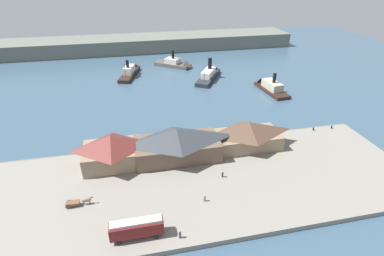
{
  "coord_description": "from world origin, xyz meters",
  "views": [
    {
      "loc": [
        -11.36,
        -76.95,
        46.49
      ],
      "look_at": [
        6.05,
        2.53,
        2.0
      ],
      "focal_mm": 28.19,
      "sensor_mm": 36.0,
      "label": 1
    }
  ],
  "objects_px": {
    "pedestrian_near_east_shed": "(180,235)",
    "pedestrian_walking_east": "(223,174)",
    "ferry_shed_central_terminal": "(112,150)",
    "horse_cart": "(78,202)",
    "pedestrian_by_tram": "(205,198)",
    "ferry_moored_east": "(210,74)",
    "ferry_approaching_west": "(131,71)",
    "street_tram": "(137,227)",
    "mooring_post_center_east": "(332,127)",
    "ferry_outer_harbor": "(177,64)",
    "ferry_approaching_east": "(269,86)",
    "ferry_shed_west_terminal": "(177,143)",
    "ferry_shed_east_terminal": "(248,134)",
    "mooring_post_west": "(313,129)"
  },
  "relations": [
    {
      "from": "ferry_shed_east_terminal",
      "to": "pedestrian_near_east_shed",
      "type": "distance_m",
      "value": 37.2
    },
    {
      "from": "ferry_moored_east",
      "to": "ferry_approaching_west",
      "type": "xyz_separation_m",
      "value": [
        -35.65,
        12.57,
        -0.11
      ]
    },
    {
      "from": "pedestrian_near_east_shed",
      "to": "mooring_post_west",
      "type": "distance_m",
      "value": 57.6
    },
    {
      "from": "street_tram",
      "to": "pedestrian_near_east_shed",
      "type": "height_order",
      "value": "street_tram"
    },
    {
      "from": "ferry_shed_east_terminal",
      "to": "ferry_approaching_west",
      "type": "relative_size",
      "value": 0.74
    },
    {
      "from": "mooring_post_center_east",
      "to": "pedestrian_walking_east",
      "type": "bearing_deg",
      "value": -158.37
    },
    {
      "from": "pedestrian_walking_east",
      "to": "pedestrian_by_tram",
      "type": "relative_size",
      "value": 1.02
    },
    {
      "from": "ferry_shed_west_terminal",
      "to": "ferry_approaching_east",
      "type": "relative_size",
      "value": 1.06
    },
    {
      "from": "horse_cart",
      "to": "pedestrian_near_east_shed",
      "type": "xyz_separation_m",
      "value": [
        19.57,
        -13.17,
        -0.12
      ]
    },
    {
      "from": "ferry_moored_east",
      "to": "street_tram",
      "type": "bearing_deg",
      "value": -113.53
    },
    {
      "from": "ferry_shed_central_terminal",
      "to": "ferry_shed_west_terminal",
      "type": "relative_size",
      "value": 0.66
    },
    {
      "from": "mooring_post_center_east",
      "to": "ferry_moored_east",
      "type": "bearing_deg",
      "value": 112.1
    },
    {
      "from": "ferry_shed_central_terminal",
      "to": "pedestrian_by_tram",
      "type": "relative_size",
      "value": 9.09
    },
    {
      "from": "ferry_shed_east_terminal",
      "to": "horse_cart",
      "type": "xyz_separation_m",
      "value": [
        -43.92,
        -14.79,
        -2.91
      ]
    },
    {
      "from": "ferry_outer_harbor",
      "to": "ferry_approaching_east",
      "type": "bearing_deg",
      "value": -50.51
    },
    {
      "from": "pedestrian_by_tram",
      "to": "ferry_outer_harbor",
      "type": "distance_m",
      "value": 100.71
    },
    {
      "from": "ferry_shed_central_terminal",
      "to": "street_tram",
      "type": "height_order",
      "value": "ferry_shed_central_terminal"
    },
    {
      "from": "ferry_approaching_west",
      "to": "ferry_approaching_east",
      "type": "bearing_deg",
      "value": -30.53
    },
    {
      "from": "pedestrian_near_east_shed",
      "to": "pedestrian_walking_east",
      "type": "distance_m",
      "value": 20.74
    },
    {
      "from": "ferry_moored_east",
      "to": "horse_cart",
      "type": "bearing_deg",
      "value": -123.14
    },
    {
      "from": "street_tram",
      "to": "pedestrian_by_tram",
      "type": "relative_size",
      "value": 6.16
    },
    {
      "from": "horse_cart",
      "to": "pedestrian_near_east_shed",
      "type": "height_order",
      "value": "horse_cart"
    },
    {
      "from": "ferry_shed_west_terminal",
      "to": "ferry_outer_harbor",
      "type": "xyz_separation_m",
      "value": [
        14.03,
        81.93,
        -4.0
      ]
    },
    {
      "from": "horse_cart",
      "to": "ferry_approaching_west",
      "type": "xyz_separation_m",
      "value": [
        14.43,
        89.28,
        -0.63
      ]
    },
    {
      "from": "pedestrian_near_east_shed",
      "to": "ferry_shed_east_terminal",
      "type": "bearing_deg",
      "value": 48.95
    },
    {
      "from": "ferry_shed_west_terminal",
      "to": "mooring_post_center_east",
      "type": "relative_size",
      "value": 24.86
    },
    {
      "from": "pedestrian_walking_east",
      "to": "mooring_post_west",
      "type": "xyz_separation_m",
      "value": [
        34.45,
        16.28,
        -0.3
      ]
    },
    {
      "from": "pedestrian_walking_east",
      "to": "pedestrian_by_tram",
      "type": "bearing_deg",
      "value": -131.15
    },
    {
      "from": "ferry_shed_central_terminal",
      "to": "mooring_post_west",
      "type": "bearing_deg",
      "value": 4.63
    },
    {
      "from": "pedestrian_walking_east",
      "to": "ferry_moored_east",
      "type": "distance_m",
      "value": 75.97
    },
    {
      "from": "ferry_shed_central_terminal",
      "to": "horse_cart",
      "type": "relative_size",
      "value": 2.59
    },
    {
      "from": "horse_cart",
      "to": "ferry_approaching_west",
      "type": "relative_size",
      "value": 0.23
    },
    {
      "from": "pedestrian_walking_east",
      "to": "ferry_approaching_east",
      "type": "xyz_separation_m",
      "value": [
        37.08,
        53.81,
        -0.46
      ]
    },
    {
      "from": "pedestrian_near_east_shed",
      "to": "ferry_moored_east",
      "type": "bearing_deg",
      "value": 71.25
    },
    {
      "from": "pedestrian_walking_east",
      "to": "ferry_shed_central_terminal",
      "type": "bearing_deg",
      "value": 155.96
    },
    {
      "from": "ferry_moored_east",
      "to": "ferry_approaching_west",
      "type": "bearing_deg",
      "value": 160.58
    },
    {
      "from": "pedestrian_walking_east",
      "to": "ferry_moored_east",
      "type": "relative_size",
      "value": 0.07
    },
    {
      "from": "ferry_shed_east_terminal",
      "to": "mooring_post_west",
      "type": "xyz_separation_m",
      "value": [
        23.43,
        4.21,
        -3.39
      ]
    },
    {
      "from": "pedestrian_by_tram",
      "to": "mooring_post_center_east",
      "type": "relative_size",
      "value": 1.79
    },
    {
      "from": "ferry_shed_central_terminal",
      "to": "street_tram",
      "type": "bearing_deg",
      "value": -79.91
    },
    {
      "from": "ferry_shed_east_terminal",
      "to": "ferry_outer_harbor",
      "type": "relative_size",
      "value": 0.92
    },
    {
      "from": "horse_cart",
      "to": "pedestrian_walking_east",
      "type": "relative_size",
      "value": 3.46
    },
    {
      "from": "street_tram",
      "to": "mooring_post_center_east",
      "type": "bearing_deg",
      "value": 25.94
    },
    {
      "from": "ferry_shed_west_terminal",
      "to": "street_tram",
      "type": "bearing_deg",
      "value": -115.71
    },
    {
      "from": "ferry_shed_east_terminal",
      "to": "horse_cart",
      "type": "bearing_deg",
      "value": -161.39
    },
    {
      "from": "pedestrian_by_tram",
      "to": "mooring_post_west",
      "type": "relative_size",
      "value": 1.79
    },
    {
      "from": "horse_cart",
      "to": "ferry_approaching_east",
      "type": "relative_size",
      "value": 0.27
    },
    {
      "from": "horse_cart",
      "to": "ferry_moored_east",
      "type": "distance_m",
      "value": 91.61
    },
    {
      "from": "street_tram",
      "to": "pedestrian_by_tram",
      "type": "height_order",
      "value": "street_tram"
    },
    {
      "from": "street_tram",
      "to": "ferry_approaching_west",
      "type": "distance_m",
      "value": 100.53
    }
  ]
}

